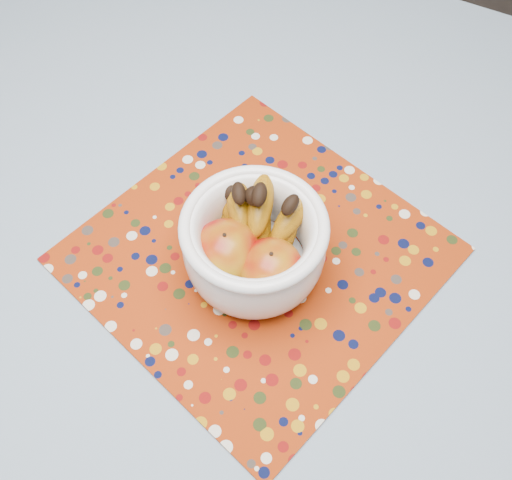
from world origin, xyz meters
TOP-DOWN VIEW (x-y plane):
  - table at (0.00, 0.00)m, footprint 1.20×1.20m
  - tablecloth at (0.00, 0.00)m, footprint 1.32×1.32m
  - placemat at (0.04, -0.02)m, footprint 0.54×0.54m
  - fruit_bowl at (0.04, -0.03)m, footprint 0.20×0.19m

SIDE VIEW (x-z plane):
  - table at x=0.00m, z-range 0.30..1.05m
  - tablecloth at x=0.00m, z-range 0.75..0.76m
  - placemat at x=0.04m, z-range 0.76..0.76m
  - fruit_bowl at x=0.04m, z-range 0.76..0.90m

